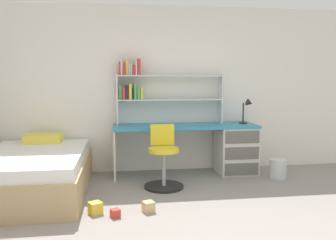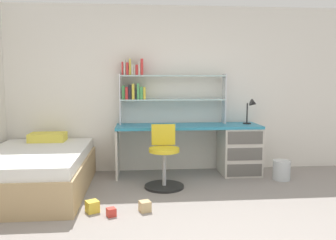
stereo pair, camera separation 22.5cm
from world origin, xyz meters
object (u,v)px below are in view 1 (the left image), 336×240
object	(u,v)px
desk	(223,146)
toy_block_natural_2	(148,207)
bookshelf_hutch	(152,87)
waste_bin	(278,169)
swivel_chair	(164,163)
toy_block_yellow_0	(95,208)
bed_platform	(33,173)
toy_block_red_3	(115,213)
desk_lamp	(248,107)

from	to	relation	value
desk	toy_block_natural_2	world-z (taller)	desk
bookshelf_hutch	waste_bin	bearing A→B (deg)	-17.51
toy_block_natural_2	swivel_chair	bearing A→B (deg)	72.06
bookshelf_hutch	toy_block_yellow_0	size ratio (longest dim) A/B	12.88
bed_platform	toy_block_red_3	size ratio (longest dim) A/B	21.49
bed_platform	toy_block_natural_2	size ratio (longest dim) A/B	16.63
desk	bookshelf_hutch	bearing A→B (deg)	170.75
swivel_chair	toy_block_yellow_0	xyz separation A→B (m)	(-0.83, -0.81, -0.27)
waste_bin	toy_block_natural_2	distance (m)	2.21
bookshelf_hutch	bed_platform	world-z (taller)	bookshelf_hutch
desk	bed_platform	world-z (taller)	desk
desk	desk_lamp	size ratio (longest dim) A/B	5.54
swivel_chair	toy_block_natural_2	size ratio (longest dim) A/B	7.26
waste_bin	toy_block_yellow_0	size ratio (longest dim) A/B	2.22
bookshelf_hutch	toy_block_natural_2	xyz separation A→B (m)	(-0.20, -1.58, -1.25)
desk	bookshelf_hutch	size ratio (longest dim) A/B	1.33
toy_block_natural_2	toy_block_yellow_0	bearing A→B (deg)	177.13
swivel_chair	waste_bin	size ratio (longest dim) A/B	2.96
desk_lamp	toy_block_yellow_0	distance (m)	2.77
bed_platform	waste_bin	bearing A→B (deg)	4.29
bed_platform	toy_block_red_3	xyz separation A→B (m)	(1.01, -0.88, -0.22)
toy_block_yellow_0	toy_block_red_3	distance (m)	0.25
bookshelf_hutch	toy_block_yellow_0	world-z (taller)	bookshelf_hutch
toy_block_natural_2	toy_block_red_3	world-z (taller)	toy_block_natural_2
toy_block_yellow_0	toy_block_natural_2	world-z (taller)	toy_block_yellow_0
desk	swivel_chair	size ratio (longest dim) A/B	2.60
desk	bookshelf_hutch	distance (m)	1.39
toy_block_yellow_0	toy_block_red_3	xyz separation A→B (m)	(0.21, -0.13, -0.02)
toy_block_natural_2	desk	bearing A→B (deg)	48.40
desk_lamp	toy_block_red_3	bearing A→B (deg)	-142.54
desk_lamp	swivel_chair	world-z (taller)	desk_lamp
swivel_chair	desk_lamp	bearing A→B (deg)	22.97
toy_block_yellow_0	swivel_chair	bearing A→B (deg)	44.33
bookshelf_hutch	desk_lamp	world-z (taller)	bookshelf_hutch
desk	toy_block_red_3	world-z (taller)	desk
bookshelf_hutch	toy_block_red_3	size ratio (longest dim) A/B	18.32
toy_block_yellow_0	toy_block_red_3	world-z (taller)	toy_block_yellow_0
desk	toy_block_natural_2	size ratio (longest dim) A/B	18.85
desk_lamp	toy_block_yellow_0	xyz separation A→B (m)	(-2.20, -1.39, -0.94)
bookshelf_hutch	toy_block_yellow_0	xyz separation A→B (m)	(-0.76, -1.55, -1.24)
waste_bin	toy_block_red_3	distance (m)	2.58
toy_block_yellow_0	desk_lamp	bearing A→B (deg)	32.35
desk	desk_lamp	xyz separation A→B (m)	(0.39, 0.01, 0.58)
bookshelf_hutch	swivel_chair	xyz separation A→B (m)	(0.08, -0.74, -0.98)
bed_platform	swivel_chair	bearing A→B (deg)	2.39
desk	waste_bin	size ratio (longest dim) A/B	7.69
desk	bed_platform	distance (m)	2.69
bed_platform	toy_block_yellow_0	size ratio (longest dim) A/B	15.10
desk	bookshelf_hutch	xyz separation A→B (m)	(-1.06, 0.17, 0.89)
swivel_chair	toy_block_yellow_0	size ratio (longest dim) A/B	6.60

